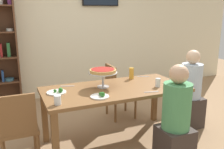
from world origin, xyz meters
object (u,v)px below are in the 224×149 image
at_px(diner_head_east, 190,95).
at_px(chair_head_west, 19,126).
at_px(deep_dish_pizza_stand, 103,72).
at_px(cutlery_fork_far, 151,92).
at_px(cutlery_fork_near, 143,76).
at_px(cutlery_knife_near, 67,86).
at_px(dining_table, 115,95).
at_px(chair_far_right, 117,88).
at_px(beer_glass_amber_tall, 131,73).
at_px(salad_plate_near_diner, 101,96).
at_px(water_glass_clear_near, 172,79).
at_px(water_glass_clear_far, 158,83).
at_px(water_glass_clear_spare, 58,100).
at_px(salad_plate_far_diner, 57,92).
at_px(diner_near_right, 175,124).

xyz_separation_m(diner_head_east, chair_head_west, (-2.37, -0.09, -0.01)).
height_order(deep_dish_pizza_stand, cutlery_fork_far, deep_dish_pizza_stand).
height_order(cutlery_fork_near, cutlery_knife_near, same).
distance_m(dining_table, chair_far_right, 0.80).
height_order(diner_head_east, beer_glass_amber_tall, diner_head_east).
relative_size(cutlery_fork_near, cutlery_fork_far, 1.00).
xyz_separation_m(dining_table, salad_plate_near_diner, (-0.29, -0.25, 0.11)).
relative_size(dining_table, cutlery_fork_near, 9.97).
distance_m(water_glass_clear_near, water_glass_clear_far, 0.28).
bearing_deg(water_glass_clear_near, beer_glass_amber_tall, 133.99).
xyz_separation_m(water_glass_clear_spare, cutlery_fork_near, (1.39, 0.63, -0.05)).
distance_m(diner_head_east, water_glass_clear_near, 0.52).
bearing_deg(cutlery_fork_near, chair_far_right, -31.55).
distance_m(chair_head_west, beer_glass_amber_tall, 1.65).
relative_size(salad_plate_far_diner, cutlery_fork_far, 1.28).
bearing_deg(water_glass_clear_far, beer_glass_amber_tall, 104.44).
height_order(diner_near_right, chair_head_west, diner_near_right).
bearing_deg(salad_plate_near_diner, deep_dish_pizza_stand, 64.32).
xyz_separation_m(deep_dish_pizza_stand, water_glass_clear_spare, (-0.65, -0.37, -0.15)).
bearing_deg(deep_dish_pizza_stand, cutlery_fork_near, 19.10).
bearing_deg(diner_near_right, water_glass_clear_spare, 68.92).
height_order(diner_near_right, deep_dish_pizza_stand, diner_near_right).
bearing_deg(deep_dish_pizza_stand, chair_far_right, 52.19).
relative_size(salad_plate_far_diner, cutlery_fork_near, 1.28).
relative_size(chair_head_west, water_glass_clear_far, 7.93).
distance_m(dining_table, water_glass_clear_near, 0.81).
height_order(deep_dish_pizza_stand, water_glass_clear_far, deep_dish_pizza_stand).
bearing_deg(deep_dish_pizza_stand, chair_head_west, -169.69).
xyz_separation_m(diner_head_east, water_glass_clear_spare, (-1.98, -0.27, 0.30)).
bearing_deg(dining_table, deep_dish_pizza_stand, 145.39).
relative_size(deep_dish_pizza_stand, water_glass_clear_spare, 3.71).
height_order(diner_head_east, cutlery_fork_far, diner_head_east).
bearing_deg(water_glass_clear_far, water_glass_clear_near, 15.05).
bearing_deg(water_glass_clear_near, deep_dish_pizza_stand, 168.53).
relative_size(dining_table, chair_head_west, 2.06).
distance_m(salad_plate_far_diner, cutlery_knife_near, 0.28).
xyz_separation_m(salad_plate_near_diner, cutlery_fork_near, (0.90, 0.60, -0.02)).
bearing_deg(chair_head_west, cutlery_fork_near, 14.05).
bearing_deg(water_glass_clear_near, water_glass_clear_far, -164.95).
relative_size(deep_dish_pizza_stand, water_glass_clear_near, 3.54).
bearing_deg(cutlery_fork_far, salad_plate_near_diner, -174.62).
bearing_deg(diner_near_right, cutlery_fork_far, 7.85).
bearing_deg(salad_plate_far_diner, water_glass_clear_far, -11.89).
bearing_deg(salad_plate_far_diner, diner_near_right, -37.01).
xyz_separation_m(beer_glass_amber_tall, water_glass_clear_far, (0.12, -0.48, -0.02)).
relative_size(water_glass_clear_near, cutlery_fork_near, 0.57).
distance_m(dining_table, cutlery_knife_near, 0.63).
bearing_deg(chair_far_right, cutlery_knife_near, -65.97).
distance_m(salad_plate_far_diner, cutlery_fork_far, 1.11).
xyz_separation_m(dining_table, beer_glass_amber_tall, (0.39, 0.31, 0.17)).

